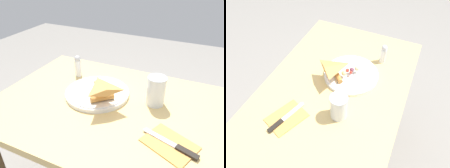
{
  "view_description": "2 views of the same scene",
  "coord_description": "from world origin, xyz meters",
  "views": [
    {
      "loc": [
        -0.22,
        0.63,
        1.22
      ],
      "look_at": [
        0.08,
        -0.04,
        0.79
      ],
      "focal_mm": 35.0,
      "sensor_mm": 36.0,
      "label": 1
    },
    {
      "loc": [
        -0.55,
        -0.28,
        1.49
      ],
      "look_at": [
        0.02,
        -0.03,
        0.79
      ],
      "focal_mm": 35.0,
      "sensor_mm": 36.0,
      "label": 2
    }
  ],
  "objects": [
    {
      "name": "dining_table",
      "position": [
        0.0,
        0.0,
        0.6
      ],
      "size": [
        1.07,
        0.64,
        0.72
      ],
      "color": "#DBB770",
      "rests_on": "ground_plane"
    },
    {
      "name": "plate_pizza",
      "position": [
        0.15,
        -0.04,
        0.74
      ],
      "size": [
        0.26,
        0.26,
        0.06
      ],
      "color": "white",
      "rests_on": "dining_table"
    },
    {
      "name": "milk_glass",
      "position": [
        -0.08,
        -0.08,
        0.78
      ],
      "size": [
        0.07,
        0.07,
        0.12
      ],
      "color": "white",
      "rests_on": "dining_table"
    },
    {
      "name": "napkin_folded",
      "position": [
        -0.18,
        0.11,
        0.72
      ],
      "size": [
        0.18,
        0.17,
        0.0
      ],
      "rotation": [
        0.0,
        0.0,
        -0.4
      ],
      "color": "#E59E4C",
      "rests_on": "dining_table"
    },
    {
      "name": "butter_knife",
      "position": [
        -0.19,
        0.12,
        0.73
      ],
      "size": [
        0.18,
        0.07,
        0.01
      ],
      "rotation": [
        0.0,
        0.0,
        -0.3
      ],
      "color": "black",
      "rests_on": "napkin_folded"
    },
    {
      "name": "salt_shaker",
      "position": [
        0.31,
        -0.15,
        0.77
      ],
      "size": [
        0.03,
        0.03,
        0.1
      ],
      "color": "white",
      "rests_on": "dining_table"
    }
  ]
}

